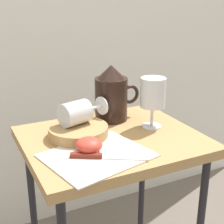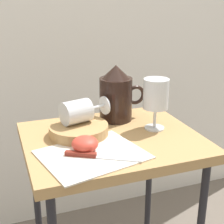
% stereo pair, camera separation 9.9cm
% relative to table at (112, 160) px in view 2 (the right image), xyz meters
% --- Properties ---
extents(table, '(0.53, 0.44, 0.71)m').
position_rel_table_xyz_m(table, '(0.00, 0.00, 0.00)').
color(table, '#AD8451').
rests_on(table, ground_plane).
extents(linen_napkin, '(0.31, 0.27, 0.00)m').
position_rel_table_xyz_m(linen_napkin, '(-0.09, -0.10, 0.08)').
color(linen_napkin, silver).
rests_on(linen_napkin, table).
extents(basket_tray, '(0.18, 0.18, 0.03)m').
position_rel_table_xyz_m(basket_tray, '(-0.09, 0.04, 0.10)').
color(basket_tray, '#AD8451').
rests_on(basket_tray, table).
extents(pitcher, '(0.16, 0.11, 0.19)m').
position_rel_table_xyz_m(pitcher, '(0.06, 0.13, 0.16)').
color(pitcher, black).
rests_on(pitcher, table).
extents(wine_glass_upright, '(0.08, 0.08, 0.17)m').
position_rel_table_xyz_m(wine_glass_upright, '(0.15, 0.01, 0.19)').
color(wine_glass_upright, silver).
rests_on(wine_glass_upright, table).
extents(wine_glass_tipped_near, '(0.16, 0.11, 0.07)m').
position_rel_table_xyz_m(wine_glass_tipped_near, '(-0.09, 0.06, 0.15)').
color(wine_glass_tipped_near, silver).
rests_on(wine_glass_tipped_near, basket_tray).
extents(apple_half_left, '(0.07, 0.07, 0.04)m').
position_rel_table_xyz_m(apple_half_left, '(-0.10, -0.07, 0.10)').
color(apple_half_left, '#CC3D2D').
rests_on(apple_half_left, linen_napkin).
extents(knife, '(0.19, 0.11, 0.01)m').
position_rel_table_xyz_m(knife, '(-0.10, -0.12, 0.09)').
color(knife, silver).
rests_on(knife, linen_napkin).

